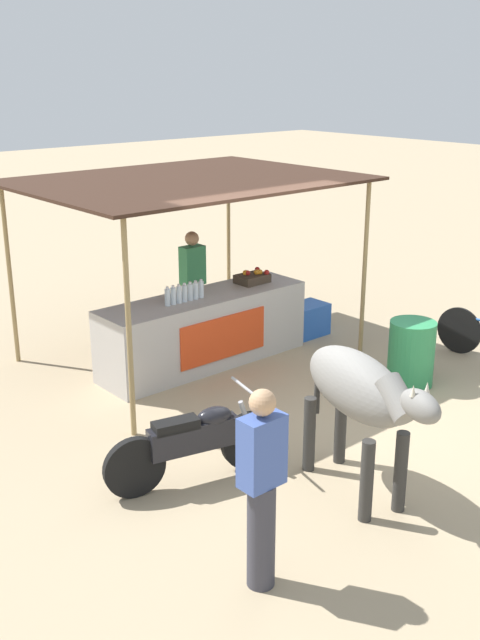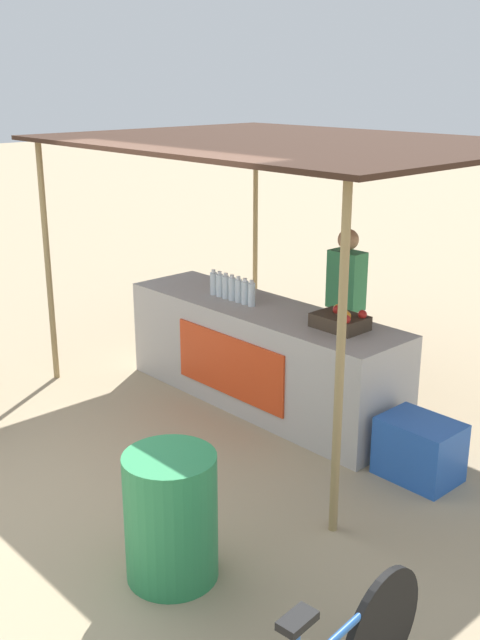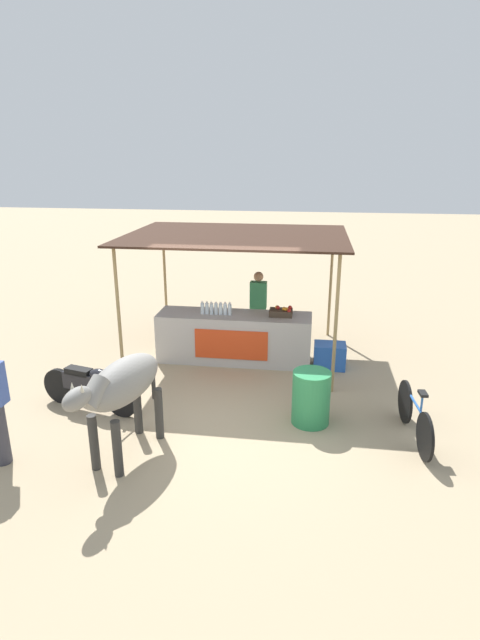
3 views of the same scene
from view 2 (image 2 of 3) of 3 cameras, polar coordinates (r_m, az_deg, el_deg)
name	(u,v)px [view 2 (image 2 of 3)]	position (r m, az deg, el deg)	size (l,w,h in m)	color
ground_plane	(59,480)	(6.13, -13.64, -11.77)	(60.00, 60.00, 0.00)	tan
stall_counter	(261,355)	(7.12, 1.58, -2.69)	(3.00, 0.82, 0.96)	#B2ADA8
stall_awning	(287,150)	(6.90, 3.57, 12.81)	(4.20, 3.20, 2.47)	#382319
water_bottle_row	(232,289)	(7.15, -0.61, 2.41)	(0.61, 0.07, 0.25)	silver
fruit_crate	(341,320)	(6.39, 7.68, -0.03)	(0.44, 0.32, 0.18)	#3F3326
vendor_behind_counter	(345,311)	(7.28, 8.01, 0.68)	(0.34, 0.22, 1.65)	#383842
cooler_box	(419,449)	(6.06, 13.50, -9.56)	(0.60, 0.44, 0.48)	blue
water_barrel	(171,517)	(4.78, -5.27, -14.70)	(0.58, 0.58, 0.84)	#2D8C51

